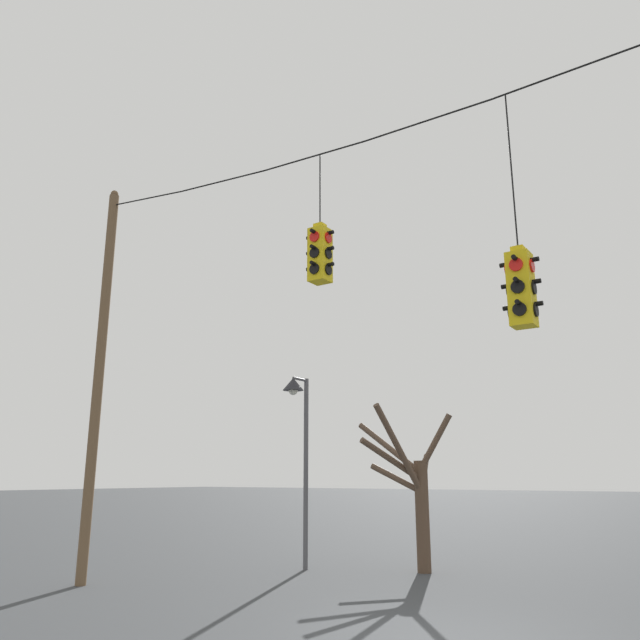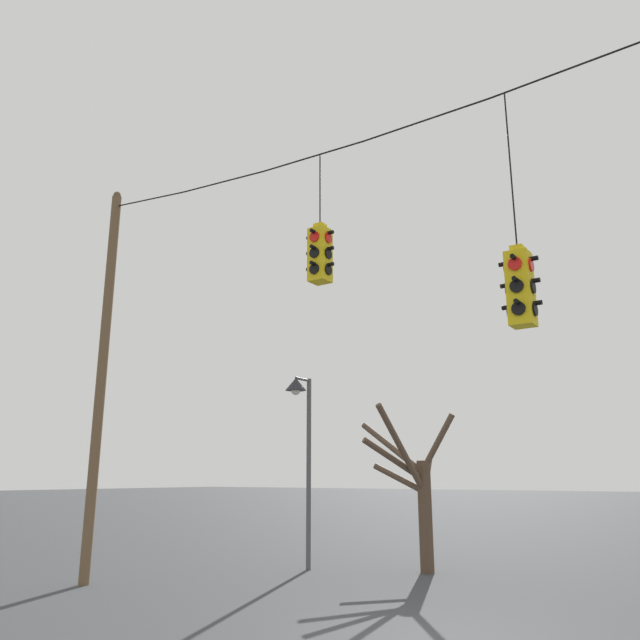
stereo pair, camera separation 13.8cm
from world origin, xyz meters
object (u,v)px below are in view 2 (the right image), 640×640
traffic_light_near_left_pole (320,254)px  bare_tree (417,488)px  street_lamp (301,418)px  utility_pole_left (102,374)px  traffic_light_over_intersection (520,287)px

traffic_light_near_left_pole → bare_tree: bearing=99.4°
traffic_light_near_left_pole → street_lamp: size_ratio=0.54×
bare_tree → utility_pole_left: bearing=-132.4°
traffic_light_near_left_pole → street_lamp: 5.92m
traffic_light_over_intersection → bare_tree: traffic_light_over_intersection is taller
utility_pole_left → bare_tree: size_ratio=2.31×
utility_pole_left → traffic_light_over_intersection: bearing=-0.0°
utility_pole_left → bare_tree: utility_pole_left is taller
utility_pole_left → street_lamp: utility_pole_left is taller
utility_pole_left → traffic_light_near_left_pole: 6.30m
street_lamp → bare_tree: bearing=31.0°
utility_pole_left → bare_tree: bearing=47.6°
utility_pole_left → street_lamp: 5.00m
traffic_light_near_left_pole → street_lamp: bearing=129.5°
traffic_light_near_left_pole → traffic_light_over_intersection: (3.57, -0.00, -1.24)m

